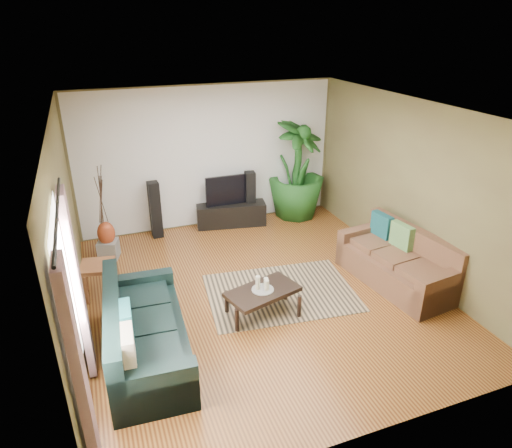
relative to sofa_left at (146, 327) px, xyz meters
name	(u,v)px	position (x,y,z in m)	size (l,w,h in m)	color
floor	(261,293)	(1.77, 0.82, -0.42)	(5.50, 5.50, 0.00)	#995F27
ceiling	(262,111)	(1.77, 0.82, 2.28)	(5.50, 5.50, 0.00)	white
wall_back	(209,157)	(1.77, 3.57, 0.93)	(5.00, 5.00, 0.00)	brown
wall_front	(376,325)	(1.77, -1.93, 0.93)	(5.00, 5.00, 0.00)	brown
wall_left	(68,238)	(-0.73, 0.82, 0.92)	(5.50, 5.50, 0.00)	brown
wall_right	(411,188)	(4.27, 0.82, 0.92)	(5.50, 5.50, 0.00)	brown
backwall_panel	(209,158)	(1.77, 3.56, 0.93)	(4.90, 4.90, 0.00)	white
window_pane	(69,306)	(-0.71, -0.78, 0.97)	(1.80, 1.80, 0.00)	white
curtain_near	(81,383)	(-0.66, -1.53, 0.72)	(0.08, 0.35, 2.20)	gray
curtain_far	(78,287)	(-0.66, -0.03, 0.72)	(0.08, 0.35, 2.20)	gray
curtain_rod	(57,214)	(-0.66, -0.78, 1.87)	(0.03, 0.03, 1.90)	black
sofa_left	(146,327)	(0.00, 0.00, 0.00)	(2.08, 0.89, 0.85)	black
sofa_right	(397,259)	(3.82, 0.36, 0.00)	(1.88, 0.85, 0.85)	brown
area_rug	(281,292)	(2.06, 0.71, -0.42)	(2.17, 1.54, 0.01)	tan
coffee_table	(263,302)	(1.60, 0.30, -0.23)	(0.98, 0.53, 0.40)	black
candle_tray	(263,289)	(1.60, 0.30, -0.02)	(0.30, 0.30, 0.01)	gray
candle_tall	(258,283)	(1.54, 0.33, 0.09)	(0.06, 0.06, 0.20)	#EFEACA
candle_mid	(267,285)	(1.64, 0.26, 0.06)	(0.06, 0.06, 0.15)	beige
candle_short	(266,282)	(1.67, 0.36, 0.05)	(0.06, 0.06, 0.12)	beige
tv_stand	(231,214)	(2.11, 3.32, -0.20)	(1.34, 0.40, 0.45)	black
television	(231,190)	(2.11, 3.32, 0.31)	(0.99, 0.05, 0.58)	black
speaker_left	(155,210)	(0.65, 3.32, 0.11)	(0.19, 0.21, 1.07)	black
speaker_right	(250,198)	(2.51, 3.32, 0.10)	(0.19, 0.21, 1.05)	black
potted_plant	(297,169)	(3.51, 3.32, 0.58)	(1.13, 1.13, 2.02)	#1C521B
plant_pot	(295,209)	(3.51, 3.32, -0.28)	(0.37, 0.37, 0.29)	black
pedestal	(109,249)	(-0.27, 2.76, -0.27)	(0.32, 0.32, 0.32)	gray
vase	(106,233)	(-0.27, 2.76, 0.04)	(0.29, 0.29, 0.41)	#93371A
side_table	(99,279)	(-0.47, 1.63, -0.17)	(0.47, 0.47, 0.50)	brown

